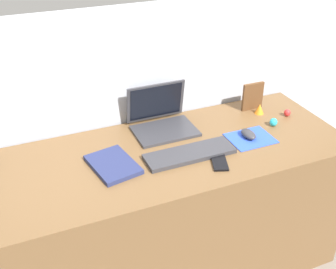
% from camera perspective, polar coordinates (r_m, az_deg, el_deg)
% --- Properties ---
extents(ground_plane, '(6.00, 6.00, 0.00)m').
position_cam_1_polar(ground_plane, '(2.38, -0.83, -17.59)').
color(ground_plane, slate).
extents(back_wall, '(2.97, 0.05, 1.32)m').
position_cam_1_polar(back_wall, '(2.23, -4.51, 0.48)').
color(back_wall, '#B2B7C1').
rests_on(back_wall, ground_plane).
extents(desk, '(1.77, 0.65, 0.74)m').
position_cam_1_polar(desk, '(2.12, -0.91, -10.93)').
color(desk, brown).
rests_on(desk, ground_plane).
extents(laptop, '(0.30, 0.25, 0.21)m').
position_cam_1_polar(laptop, '(2.07, -0.99, 2.31)').
color(laptop, '#333338').
rests_on(laptop, desk).
extents(keyboard, '(0.41, 0.13, 0.02)m').
position_cam_1_polar(keyboard, '(1.87, 2.98, -2.62)').
color(keyboard, '#333338').
rests_on(keyboard, desk).
extents(mousepad, '(0.21, 0.17, 0.00)m').
position_cam_1_polar(mousepad, '(2.04, 11.16, -0.51)').
color(mousepad, blue).
rests_on(mousepad, desk).
extents(mouse, '(0.06, 0.10, 0.03)m').
position_cam_1_polar(mouse, '(2.03, 10.88, 0.06)').
color(mouse, '#333338').
rests_on(mouse, mousepad).
extents(cell_phone, '(0.10, 0.14, 0.01)m').
position_cam_1_polar(cell_phone, '(1.84, 6.99, -3.74)').
color(cell_phone, black).
rests_on(cell_phone, desk).
extents(notebook_pad, '(0.21, 0.27, 0.02)m').
position_cam_1_polar(notebook_pad, '(1.82, -7.49, -4.08)').
color(notebook_pad, navy).
rests_on(notebook_pad, desk).
extents(picture_frame, '(0.12, 0.02, 0.15)m').
position_cam_1_polar(picture_frame, '(2.28, 11.44, 5.10)').
color(picture_frame, brown).
rests_on(picture_frame, desk).
extents(toy_figurine_orange, '(0.05, 0.05, 0.05)m').
position_cam_1_polar(toy_figurine_orange, '(2.26, 12.33, 3.44)').
color(toy_figurine_orange, orange).
rests_on(toy_figurine_orange, desk).
extents(toy_figurine_red, '(0.03, 0.03, 0.04)m').
position_cam_1_polar(toy_figurine_red, '(2.27, 15.91, 2.86)').
color(toy_figurine_red, red).
rests_on(toy_figurine_red, desk).
extents(toy_figurine_cyan, '(0.04, 0.04, 0.04)m').
position_cam_1_polar(toy_figurine_cyan, '(2.16, 14.15, 1.65)').
color(toy_figurine_cyan, '#28B7CC').
rests_on(toy_figurine_cyan, desk).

